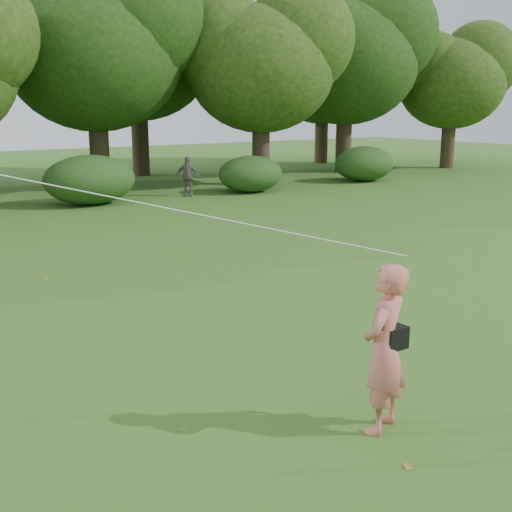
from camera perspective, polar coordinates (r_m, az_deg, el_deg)
ground at (r=8.71m, az=8.83°, el=-11.99°), size 100.00×100.00×0.00m
man_kite_flyer at (r=7.51m, az=11.30°, el=-8.10°), size 0.86×0.73×1.99m
bystander_right at (r=26.83m, az=-6.11°, el=7.07°), size 1.02×0.92×1.66m
crossbody_bag at (r=7.52m, az=12.14°, el=-7.03°), size 0.43×0.20×0.75m
tree_line at (r=29.51m, az=-21.10°, el=16.13°), size 54.70×15.30×9.48m
fallen_leaves at (r=12.99m, az=-12.40°, el=-3.56°), size 10.21×13.13×0.01m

